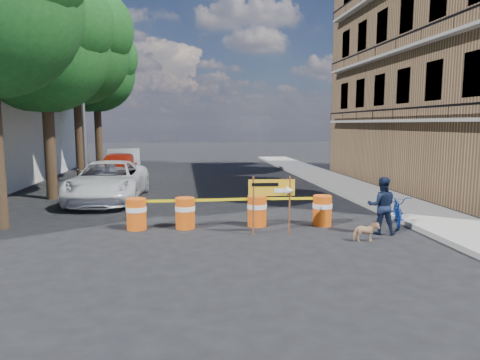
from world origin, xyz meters
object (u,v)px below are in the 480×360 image
object	(u,v)px
barrel_far_right	(322,210)
pedestrian	(382,206)
sedan_red	(119,168)
barrel_mid_left	(185,212)
bicycle	(398,196)
barrel_mid_right	(257,210)
suv_white	(109,181)
sedan_silver	(124,164)
detour_sign	(277,192)
barrel_far_left	(136,213)
dog	(366,232)

from	to	relation	value
barrel_far_right	pedestrian	xyz separation A→B (m)	(1.29, -1.19, 0.32)
pedestrian	sedan_red	xyz separation A→B (m)	(-8.66, 11.37, 0.02)
barrel_far_right	pedestrian	size ratio (longest dim) A/B	0.57
barrel_mid_left	bicycle	xyz separation A→B (m)	(6.29, -0.45, 0.43)
barrel_mid_right	sedan_red	distance (m)	11.39
suv_white	pedestrian	bearing A→B (deg)	-35.22
barrel_far_right	sedan_silver	size ratio (longest dim) A/B	0.18
bicycle	sedan_red	xyz separation A→B (m)	(-9.60, 10.49, -0.09)
barrel_mid_right	pedestrian	xyz separation A→B (m)	(3.24, -1.36, 0.32)
barrel_mid_right	sedan_red	world-z (taller)	sedan_red
detour_sign	sedan_silver	size ratio (longest dim) A/B	0.32
sedan_red	sedan_silver	xyz separation A→B (m)	(0.00, 1.93, 0.01)
suv_white	sedan_red	world-z (taller)	sedan_red
barrel_far_left	suv_white	xyz separation A→B (m)	(-1.58, 4.88, 0.31)
suv_white	sedan_silver	size ratio (longest dim) A/B	1.12
sedan_silver	barrel_mid_right	bearing A→B (deg)	-71.93
sedan_silver	barrel_far_left	bearing A→B (deg)	-87.19
barrel_far_right	bicycle	bearing A→B (deg)	-7.78
barrel_mid_right	barrel_far_right	xyz separation A→B (m)	(1.94, -0.18, 0.00)
barrel_far_left	dog	size ratio (longest dim) A/B	1.43
barrel_mid_right	detour_sign	distance (m)	1.34
pedestrian	dog	distance (m)	1.17
bicycle	sedan_silver	bearing A→B (deg)	150.66
barrel_far_left	bicycle	size ratio (longest dim) A/B	0.50
detour_sign	bicycle	xyz separation A→B (m)	(3.81, 0.60, -0.28)
barrel_mid_left	barrel_mid_right	size ratio (longest dim) A/B	1.00
barrel_far_left	barrel_mid_left	size ratio (longest dim) A/B	1.00
dog	sedan_red	distance (m)	14.46
dog	sedan_red	world-z (taller)	sedan_red
sedan_red	dog	bearing A→B (deg)	-58.65
barrel_mid_right	detour_sign	world-z (taller)	detour_sign
barrel_far_right	sedan_red	bearing A→B (deg)	125.89
dog	pedestrian	bearing A→B (deg)	-43.02
barrel_far_right	bicycle	size ratio (longest dim) A/B	0.50
barrel_mid_left	suv_white	size ratio (longest dim) A/B	0.16
sedan_red	suv_white	bearing A→B (deg)	-87.92
barrel_far_left	barrel_mid_right	bearing A→B (deg)	-0.41
pedestrian	suv_white	distance (m)	10.41
barrel_mid_left	sedan_red	size ratio (longest dim) A/B	0.19
dog	sedan_silver	xyz separation A→B (m)	(-7.91, 14.03, 0.56)
barrel_far_left	dog	distance (m)	6.35
suv_white	dog	bearing A→B (deg)	-41.00
barrel_mid_right	sedan_silver	distance (m)	13.12
barrel_far_right	sedan_silver	distance (m)	14.19
dog	barrel_far_left	bearing A→B (deg)	73.58
barrel_mid_right	dog	distance (m)	3.25
bicycle	sedan_red	distance (m)	14.22
barrel_mid_left	bicycle	bearing A→B (deg)	-4.06
barrel_mid_left	suv_white	world-z (taller)	suv_white
dog	suv_white	bearing A→B (deg)	50.25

